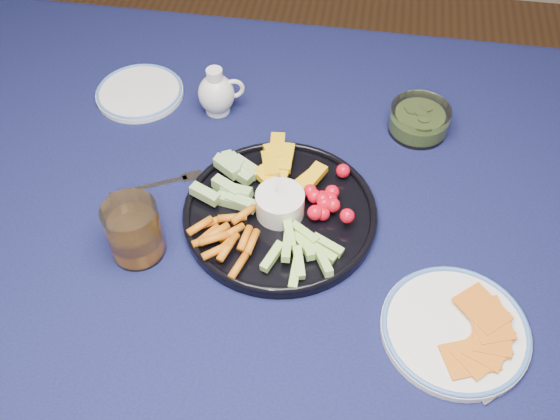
% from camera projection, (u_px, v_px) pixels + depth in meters
% --- Properties ---
extents(dining_table, '(1.67, 1.07, 0.75)m').
position_uv_depth(dining_table, '(296.00, 235.00, 1.14)').
color(dining_table, '#522B1B').
rests_on(dining_table, ground).
extents(crudite_platter, '(0.32, 0.32, 0.10)m').
position_uv_depth(crudite_platter, '(279.00, 210.00, 1.04)').
color(crudite_platter, black).
rests_on(crudite_platter, dining_table).
extents(creamer_pitcher, '(0.09, 0.07, 0.10)m').
position_uv_depth(creamer_pitcher, '(217.00, 93.00, 1.19)').
color(creamer_pitcher, white).
rests_on(creamer_pitcher, dining_table).
extents(pickle_bowl, '(0.11, 0.11, 0.05)m').
position_uv_depth(pickle_bowl, '(419.00, 121.00, 1.17)').
color(pickle_bowl, silver).
rests_on(pickle_bowl, dining_table).
extents(cheese_plate, '(0.22, 0.22, 0.03)m').
position_uv_depth(cheese_plate, '(456.00, 328.00, 0.90)').
color(cheese_plate, white).
rests_on(cheese_plate, dining_table).
extents(juice_tumbler, '(0.09, 0.09, 0.10)m').
position_uv_depth(juice_tumbler, '(135.00, 233.00, 0.97)').
color(juice_tumbler, silver).
rests_on(juice_tumbler, dining_table).
extents(fork_left, '(0.15, 0.09, 0.00)m').
position_uv_depth(fork_left, '(164.00, 183.00, 1.10)').
color(fork_left, silver).
rests_on(fork_left, dining_table).
extents(fork_right, '(0.14, 0.15, 0.00)m').
position_uv_depth(fork_right, '(453.00, 356.00, 0.88)').
color(fork_right, silver).
rests_on(fork_right, dining_table).
extents(side_plate_extra, '(0.17, 0.17, 0.01)m').
position_uv_depth(side_plate_extra, '(140.00, 92.00, 1.25)').
color(side_plate_extra, white).
rests_on(side_plate_extra, dining_table).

